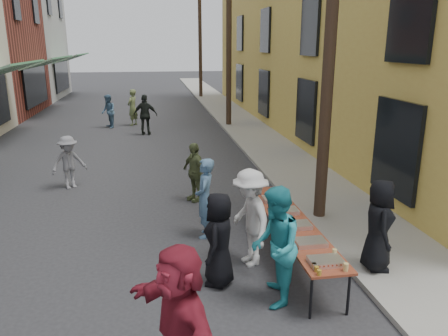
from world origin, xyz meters
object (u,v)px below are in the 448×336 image
object	(u,v)px
utility_pole_near	(332,13)
catering_tray_sausage	(326,261)
guest_front_a	(219,239)
guest_front_c	(275,247)
server	(379,225)
serving_table	(291,223)
utility_pole_mid	(229,30)
utility_pole_far	(200,35)

from	to	relation	value
utility_pole_near	catering_tray_sausage	distance (m)	5.16
guest_front_a	utility_pole_near	bearing A→B (deg)	154.46
guest_front_c	server	distance (m)	2.08
utility_pole_near	serving_table	distance (m)	4.34
utility_pole_mid	guest_front_c	bearing A→B (deg)	-97.37
utility_pole_far	guest_front_a	world-z (taller)	utility_pole_far
catering_tray_sausage	server	bearing A→B (deg)	33.77
utility_pole_far	serving_table	distance (m)	26.02
catering_tray_sausage	guest_front_a	world-z (taller)	guest_front_a
utility_pole_far	guest_front_a	distance (m)	26.77
guest_front_a	utility_pole_far	bearing A→B (deg)	-162.74
utility_pole_mid	catering_tray_sausage	distance (m)	15.86
catering_tray_sausage	guest_front_c	distance (m)	0.77
catering_tray_sausage	server	distance (m)	1.57
server	utility_pole_mid	bearing A→B (deg)	15.41
utility_pole_near	guest_front_c	bearing A→B (deg)	-122.39
catering_tray_sausage	utility_pole_mid	bearing A→B (deg)	85.35
utility_pole_far	guest_front_c	world-z (taller)	utility_pole_far
catering_tray_sausage	server	xyz separation A→B (m)	(1.30, 0.87, 0.12)
catering_tray_sausage	guest_front_c	xyz separation A→B (m)	(-0.70, 0.29, 0.15)
serving_table	catering_tray_sausage	distance (m)	1.65
serving_table	catering_tray_sausage	bearing A→B (deg)	-90.00
guest_front_c	server	xyz separation A→B (m)	(2.00, 0.58, -0.03)
guest_front_a	catering_tray_sausage	bearing A→B (deg)	78.80
utility_pole_far	server	size ratio (longest dim) A/B	5.55
utility_pole_near	server	size ratio (longest dim) A/B	5.55
utility_pole_near	utility_pole_far	bearing A→B (deg)	90.00
utility_pole_near	server	distance (m)	4.37
catering_tray_sausage	guest_front_c	size ratio (longest dim) A/B	0.27
utility_pole_far	guest_front_c	bearing A→B (deg)	-94.12
serving_table	utility_pole_far	bearing A→B (deg)	87.22
utility_pole_mid	utility_pole_far	distance (m)	12.00
catering_tray_sausage	server	size ratio (longest dim) A/B	0.31
serving_table	guest_front_c	distance (m)	1.54
utility_pole_mid	catering_tray_sausage	world-z (taller)	utility_pole_mid
utility_pole_mid	catering_tray_sausage	size ratio (longest dim) A/B	18.00
utility_pole_far	guest_front_c	size ratio (longest dim) A/B	4.79
serving_table	guest_front_c	world-z (taller)	guest_front_c
utility_pole_mid	utility_pole_near	bearing A→B (deg)	-90.00
guest_front_c	server	world-z (taller)	guest_front_c
server	guest_front_a	bearing A→B (deg)	102.69
utility_pole_mid	guest_front_a	world-z (taller)	utility_pole_mid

